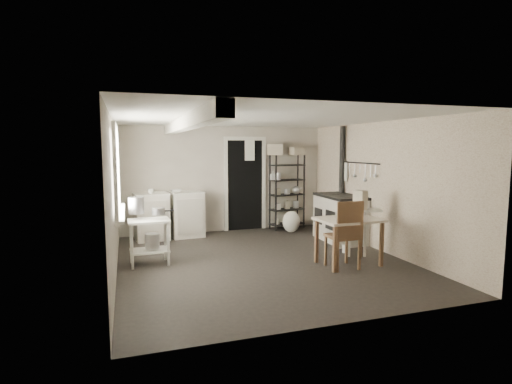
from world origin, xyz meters
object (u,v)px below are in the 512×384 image
object	(u,v)px
prep_table	(149,240)
work_table	(349,241)
chair	(343,237)
flour_sack	(291,221)
base_cabinets	(169,215)
shelf_rack	(287,187)
stove	(340,219)
stockpot	(136,205)

from	to	relation	value
prep_table	work_table	xyz separation A→B (m)	(2.99, -0.98, -0.02)
chair	flour_sack	xyz separation A→B (m)	(0.27, 2.62, -0.24)
base_cabinets	flour_sack	bearing A→B (deg)	-13.04
shelf_rack	base_cabinets	bearing A→B (deg)	172.44
chair	flour_sack	world-z (taller)	chair
prep_table	base_cabinets	world-z (taller)	base_cabinets
stove	work_table	bearing A→B (deg)	-114.13
work_table	flour_sack	xyz separation A→B (m)	(0.09, 2.50, -0.14)
stockpot	work_table	world-z (taller)	stockpot
prep_table	stockpot	distance (m)	0.58
prep_table	stove	size ratio (longest dim) A/B	0.62
stove	flour_sack	world-z (taller)	stove
base_cabinets	work_table	bearing A→B (deg)	-54.75
stockpot	flour_sack	distance (m)	3.62
work_table	chair	size ratio (longest dim) A/B	0.92
stockpot	stove	bearing A→B (deg)	5.77
base_cabinets	stove	xyz separation A→B (m)	(3.18, -1.33, -0.02)
base_cabinets	stockpot	bearing A→B (deg)	-117.86
prep_table	flour_sack	world-z (taller)	prep_table
prep_table	stockpot	xyz separation A→B (m)	(-0.18, 0.10, 0.54)
shelf_rack	flour_sack	xyz separation A→B (m)	(-0.07, -0.43, -0.71)
chair	flour_sack	distance (m)	2.64
shelf_rack	flour_sack	distance (m)	0.84
stove	chair	xyz separation A→B (m)	(-0.86, -1.58, 0.04)
shelf_rack	work_table	xyz separation A→B (m)	(-0.16, -2.93, -0.57)
stockpot	base_cabinets	world-z (taller)	stockpot
work_table	flour_sack	size ratio (longest dim) A/B	2.08
work_table	chair	bearing A→B (deg)	-146.27
base_cabinets	shelf_rack	xyz separation A→B (m)	(2.66, 0.14, 0.49)
stockpot	chair	bearing A→B (deg)	-21.80
chair	flour_sack	bearing A→B (deg)	84.35
shelf_rack	flour_sack	world-z (taller)	shelf_rack
prep_table	stove	xyz separation A→B (m)	(3.68, 0.49, 0.04)
stove	chair	world-z (taller)	chair
stove	flour_sack	xyz separation A→B (m)	(-0.60, 1.03, -0.20)
stove	flour_sack	size ratio (longest dim) A/B	2.48
prep_table	work_table	size ratio (longest dim) A/B	0.74
shelf_rack	work_table	world-z (taller)	shelf_rack
work_table	flour_sack	world-z (taller)	work_table
base_cabinets	shelf_rack	distance (m)	2.70
prep_table	flour_sack	xyz separation A→B (m)	(3.08, 1.52, -0.16)
flour_sack	stockpot	bearing A→B (deg)	-156.38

